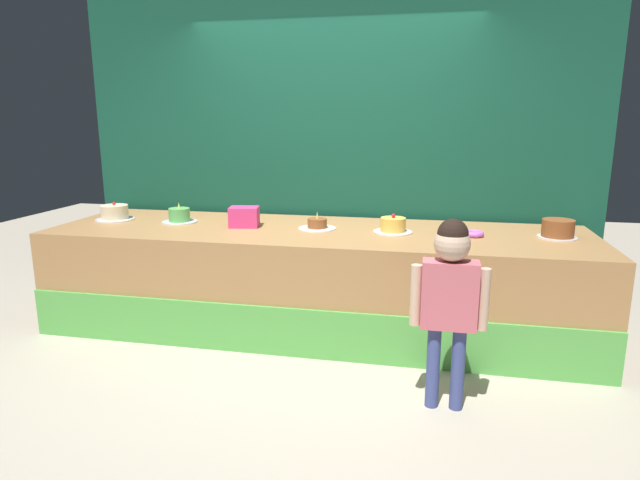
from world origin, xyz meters
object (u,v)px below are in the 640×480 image
Objects in this scene: cake_far_right at (558,229)px; cake_center at (317,225)px; pink_box at (244,217)px; cake_right at (393,226)px; child_figure at (450,289)px; donut at (474,234)px; cake_far_left at (115,213)px; cake_left at (179,216)px.

cake_center is at bearing -178.69° from cake_far_right.
cake_right is at bearing 0.64° from pink_box.
cake_center is (0.60, 0.03, -0.05)m from pink_box.
child_figure is 7.51× the size of donut.
cake_far_left reaches higher than cake_center.
cake_far_left is at bearing 177.35° from pink_box.
cake_far_left is 1.80m from cake_center.
child_figure is 3.02m from cake_far_left.
cake_far_right is at bearing 0.07° from cake_left.
cake_right is at bearing -177.38° from cake_far_right.
child_figure is at bearing -22.28° from cake_far_left.
cake_left is at bearing 0.89° from cake_far_left.
pink_box is 0.71× the size of cake_far_left.
cake_right is (-0.60, 0.02, 0.03)m from donut.
donut is 0.60m from cake_right.
cake_left is 1.20m from cake_center.
cake_right is 1.07× the size of cake_far_right.
cake_center is 0.60m from cake_right.
cake_left is 1.05× the size of cake_far_right.
child_figure is at bearing -69.95° from cake_right.
cake_left is at bearing 152.28° from child_figure.
cake_left reaches higher than pink_box.
cake_right reaches higher than cake_center.
child_figure reaches higher than cake_far_left.
child_figure is 3.81× the size of cake_left.
cake_left reaches higher than cake_center.
cake_right is at bearing -1.64° from cake_left.
cake_far_left is (-2.99, 0.06, 0.04)m from donut.
donut is at bearing -1.91° from cake_right.
cake_far_right is at bearing 1.63° from pink_box.
cake_far_right is at bearing 0.20° from cake_far_left.
cake_far_left is at bearing 178.81° from donut.
cake_far_right is at bearing 7.12° from donut.
pink_box is 1.80m from donut.
cake_far_right reaches higher than donut.
pink_box is at bearing -179.36° from cake_right.
child_figure is at bearing -34.28° from pink_box.
pink_box is 0.82× the size of cake_far_right.
child_figure reaches higher than cake_far_right.
cake_left is (-0.60, 0.06, -0.03)m from pink_box.
cake_far_left is 2.39m from cake_right.
cake_far_left is at bearing -179.11° from cake_left.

